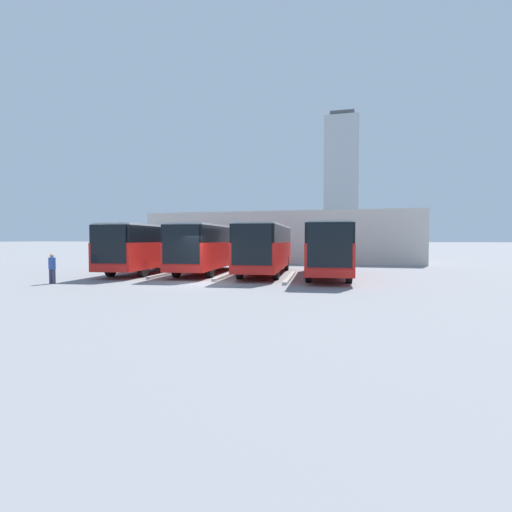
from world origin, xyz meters
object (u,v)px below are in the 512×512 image
bus_1 (266,247)px  bus_3 (150,246)px  bus_0 (328,247)px  bus_2 (209,246)px  pedestrian (52,268)px

bus_1 → bus_3: same height
bus_3 → bus_0: bearing=173.7°
bus_1 → bus_2: same height
bus_0 → bus_3: (12.24, 0.00, 0.00)m
bus_2 → bus_0: bearing=168.4°
bus_3 → bus_2: bearing=-175.8°
bus_0 → bus_2: same height
bus_0 → bus_1: size_ratio=1.00×
pedestrian → bus_3: bearing=84.1°
bus_2 → pedestrian: size_ratio=7.20×
bus_1 → bus_3: 8.19m
bus_2 → pedestrian: bearing=51.7°
bus_0 → pedestrian: bearing=23.5°
bus_1 → pedestrian: (9.35, 8.35, -0.97)m
bus_0 → pedestrian: 15.51m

